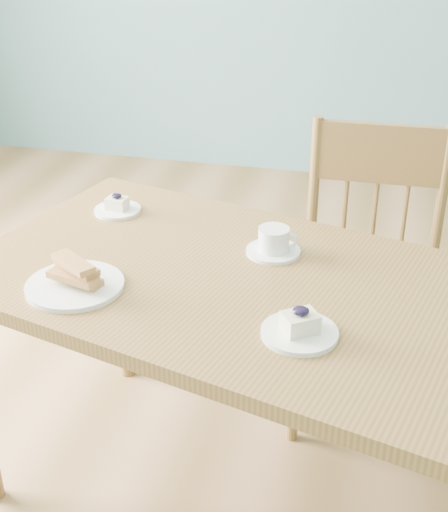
{
  "coord_description": "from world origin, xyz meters",
  "views": [
    {
      "loc": [
        0.29,
        -1.71,
        1.63
      ],
      "look_at": [
        -0.09,
        -0.16,
        0.78
      ],
      "focal_mm": 50.0,
      "sensor_mm": 36.0,
      "label": 1
    }
  ],
  "objects_px": {
    "dining_table": "(240,304)",
    "cheesecake_plate_far": "(117,207)",
    "dining_chair": "(368,279)",
    "cheesecake_plate_near": "(300,328)",
    "coffee_cup": "(274,243)",
    "biscotti_plate": "(74,280)"
  },
  "relations": [
    {
      "from": "dining_table",
      "to": "dining_chair",
      "type": "height_order",
      "value": "dining_chair"
    },
    {
      "from": "dining_table",
      "to": "biscotti_plate",
      "type": "distance_m",
      "value": 0.42
    },
    {
      "from": "cheesecake_plate_near",
      "to": "biscotti_plate",
      "type": "height_order",
      "value": "biscotti_plate"
    },
    {
      "from": "dining_chair",
      "to": "cheesecake_plate_near",
      "type": "xyz_separation_m",
      "value": [
        -0.12,
        -0.73,
        0.27
      ]
    },
    {
      "from": "cheesecake_plate_near",
      "to": "coffee_cup",
      "type": "xyz_separation_m",
      "value": [
        -0.12,
        0.37,
        0.01
      ]
    },
    {
      "from": "dining_table",
      "to": "cheesecake_plate_far",
      "type": "bearing_deg",
      "value": 160.15
    },
    {
      "from": "cheesecake_plate_far",
      "to": "biscotti_plate",
      "type": "bearing_deg",
      "value": -81.81
    },
    {
      "from": "dining_chair",
      "to": "cheesecake_plate_near",
      "type": "bearing_deg",
      "value": -100.7
    },
    {
      "from": "cheesecake_plate_near",
      "to": "biscotti_plate",
      "type": "distance_m",
      "value": 0.57
    },
    {
      "from": "dining_chair",
      "to": "biscotti_plate",
      "type": "distance_m",
      "value": 0.99
    },
    {
      "from": "cheesecake_plate_near",
      "to": "biscotti_plate",
      "type": "xyz_separation_m",
      "value": [
        -0.56,
        0.07,
        0.01
      ]
    },
    {
      "from": "dining_table",
      "to": "coffee_cup",
      "type": "bearing_deg",
      "value": 85.28
    },
    {
      "from": "cheesecake_plate_far",
      "to": "dining_chair",
      "type": "bearing_deg",
      "value": 15.89
    },
    {
      "from": "cheesecake_plate_far",
      "to": "coffee_cup",
      "type": "xyz_separation_m",
      "value": [
        0.5,
        -0.15,
        0.02
      ]
    },
    {
      "from": "biscotti_plate",
      "to": "coffee_cup",
      "type": "bearing_deg",
      "value": 34.11
    },
    {
      "from": "cheesecake_plate_far",
      "to": "coffee_cup",
      "type": "height_order",
      "value": "coffee_cup"
    },
    {
      "from": "coffee_cup",
      "to": "cheesecake_plate_far",
      "type": "bearing_deg",
      "value": 161.05
    },
    {
      "from": "dining_table",
      "to": "dining_chair",
      "type": "bearing_deg",
      "value": 74.59
    },
    {
      "from": "cheesecake_plate_near",
      "to": "coffee_cup",
      "type": "relative_size",
      "value": 1.17
    },
    {
      "from": "dining_table",
      "to": "cheesecake_plate_near",
      "type": "bearing_deg",
      "value": -35.23
    },
    {
      "from": "coffee_cup",
      "to": "biscotti_plate",
      "type": "bearing_deg",
      "value": -148.05
    },
    {
      "from": "dining_table",
      "to": "biscotti_plate",
      "type": "height_order",
      "value": "biscotti_plate"
    }
  ]
}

